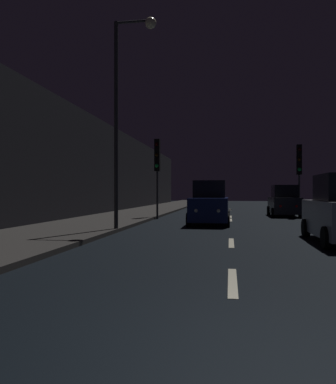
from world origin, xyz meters
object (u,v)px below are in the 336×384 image
object	(u,v)px
car_approaching_headlights	(210,204)
traffic_light_far_right	(299,165)
streetlamp_overhead	(126,94)
car_parked_right_far	(284,202)
traffic_light_far_left	(157,161)

from	to	relation	value
car_approaching_headlights	traffic_light_far_right	bearing A→B (deg)	138.85
car_approaching_headlights	streetlamp_overhead	bearing A→B (deg)	-34.72
car_approaching_headlights	car_parked_right_far	xyz separation A→B (m)	(4.52, 7.04, -0.04)
streetlamp_overhead	traffic_light_far_right	bearing A→B (deg)	51.41
streetlamp_overhead	car_parked_right_far	size ratio (longest dim) A/B	2.06
streetlamp_overhead	car_parked_right_far	xyz separation A→B (m)	(7.56, 11.43, -4.51)
traffic_light_far_left	car_approaching_headlights	distance (m)	5.14
traffic_light_far_left	traffic_light_far_right	bearing A→B (deg)	109.36
traffic_light_far_right	car_approaching_headlights	world-z (taller)	traffic_light_far_right
traffic_light_far_left	car_approaching_headlights	bearing A→B (deg)	46.47
car_approaching_headlights	car_parked_right_far	size ratio (longest dim) A/B	1.05
streetlamp_overhead	car_parked_right_far	bearing A→B (deg)	56.52
streetlamp_overhead	car_approaching_headlights	distance (m)	6.96
streetlamp_overhead	car_approaching_headlights	world-z (taller)	streetlamp_overhead
traffic_light_far_left	streetlamp_overhead	distance (m)	7.80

